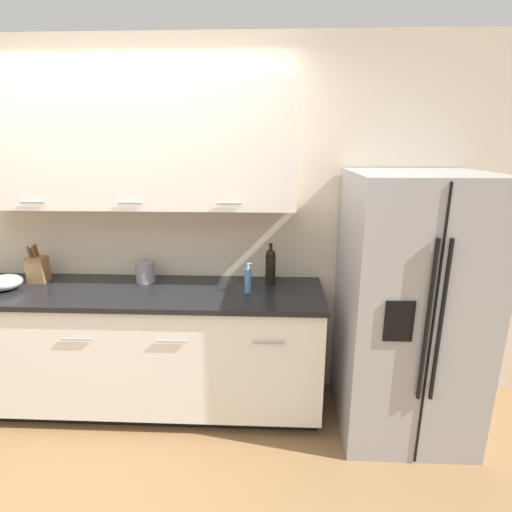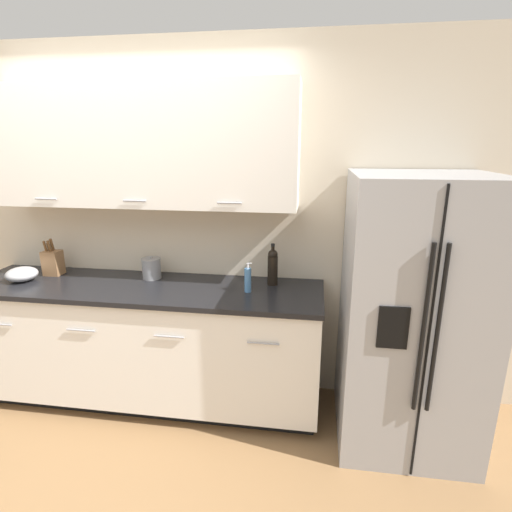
{
  "view_description": "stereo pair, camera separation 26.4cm",
  "coord_description": "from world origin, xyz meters",
  "views": [
    {
      "loc": [
        1.11,
        -1.55,
        1.9
      ],
      "look_at": [
        0.99,
        0.98,
        1.18
      ],
      "focal_mm": 28.0,
      "sensor_mm": 36.0,
      "label": 1
    },
    {
      "loc": [
        1.37,
        -1.53,
        1.9
      ],
      "look_at": [
        0.99,
        0.98,
        1.18
      ],
      "focal_mm": 28.0,
      "sensor_mm": 36.0,
      "label": 2
    }
  ],
  "objects": [
    {
      "name": "refrigerator",
      "position": [
        1.99,
        0.89,
        0.87
      ],
      "size": [
        0.82,
        0.83,
        1.73
      ],
      "color": "#9E9EA0",
      "rests_on": "ground_plane"
    },
    {
      "name": "soap_dispenser",
      "position": [
        0.94,
        0.97,
        1.01
      ],
      "size": [
        0.05,
        0.05,
        0.21
      ],
      "color": "#4C7FB2",
      "rests_on": "counter_unit"
    },
    {
      "name": "knife_block",
      "position": [
        -0.59,
        1.11,
        1.02
      ],
      "size": [
        0.12,
        0.11,
        0.28
      ],
      "color": "olive",
      "rests_on": "counter_unit"
    },
    {
      "name": "ground_plane",
      "position": [
        0.0,
        0.0,
        0.0
      ],
      "size": [
        14.0,
        14.0,
        0.0
      ],
      "primitive_type": "plane",
      "color": "olive"
    },
    {
      "name": "wall_back",
      "position": [
        0.05,
        1.27,
        1.47
      ],
      "size": [
        10.0,
        0.39,
        2.6
      ],
      "color": "beige",
      "rests_on": "ground_plane"
    },
    {
      "name": "counter_unit",
      "position": [
        0.18,
        0.99,
        0.47
      ],
      "size": [
        2.55,
        0.64,
        0.93
      ],
      "color": "black",
      "rests_on": "ground_plane"
    },
    {
      "name": "steel_canister",
      "position": [
        0.19,
        1.14,
        1.0
      ],
      "size": [
        0.14,
        0.14,
        0.17
      ],
      "color": "gray",
      "rests_on": "counter_unit"
    },
    {
      "name": "mixing_bowl",
      "position": [
        -0.73,
        0.95,
        0.98
      ],
      "size": [
        0.22,
        0.22,
        0.1
      ],
      "color": "#A3A3A5",
      "rests_on": "counter_unit"
    },
    {
      "name": "wine_bottle",
      "position": [
        1.09,
        1.14,
        1.06
      ],
      "size": [
        0.07,
        0.07,
        0.3
      ],
      "color": "black",
      "rests_on": "counter_unit"
    }
  ]
}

